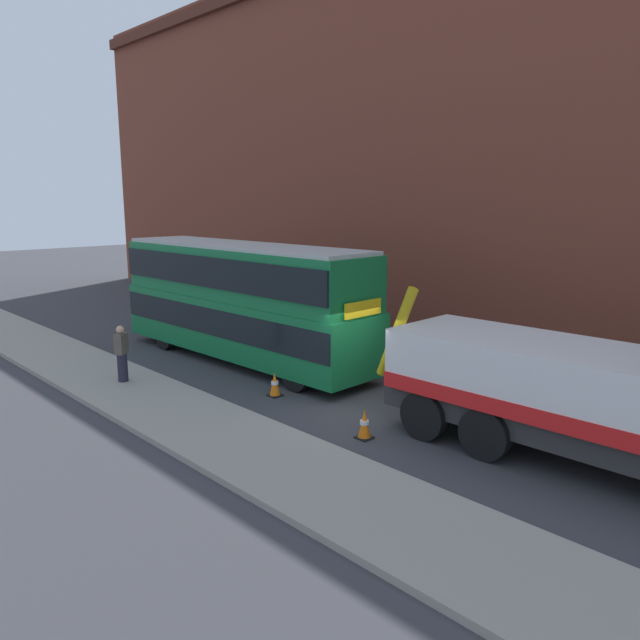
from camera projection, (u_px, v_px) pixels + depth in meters
The scene contains 8 objects.
ground_plane at pixel (374, 408), 16.48m from camera, with size 120.00×120.00×0.00m, color #38383D.
near_kerb at pixel (250, 449), 13.62m from camera, with size 60.00×2.80×0.15m, color gray.
building_facade at pixel (543, 123), 20.59m from camera, with size 60.00×1.50×16.00m.
recovery_tow_truck at pixel (615, 392), 12.19m from camera, with size 10.18×2.88×3.67m.
double_decker_bus at pixel (241, 297), 20.92m from camera, with size 11.10×2.84×4.06m.
pedestrian_onlooker at pixel (122, 354), 18.23m from camera, with size 0.44×0.48×1.71m.
traffic_cone_near_bus at pixel (275, 385), 17.40m from camera, with size 0.36×0.36×0.72m.
traffic_cone_midway at pixel (364, 425), 14.33m from camera, with size 0.36×0.36×0.72m.
Camera 1 is at (10.33, -11.90, 5.59)m, focal length 34.19 mm.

